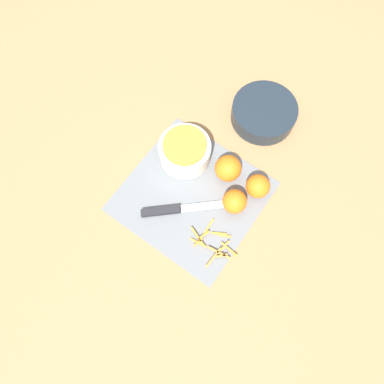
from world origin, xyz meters
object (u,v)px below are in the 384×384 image
object	(u,v)px
orange_right	(228,168)
orange_back	(235,201)
bowl_speckled	(185,151)
knife	(171,210)
orange_left	(258,186)
bowl_dark	(264,113)

from	to	relation	value
orange_right	orange_back	xyz separation A→B (m)	(0.07, -0.07, -0.00)
bowl_speckled	orange_back	bearing A→B (deg)	-12.19
knife	orange_left	distance (m)	0.25
orange_right	knife	bearing A→B (deg)	-109.23
bowl_dark	orange_left	size ratio (longest dim) A/B	2.90
knife	bowl_dark	bearing A→B (deg)	40.89
orange_left	bowl_dark	bearing A→B (deg)	117.28
orange_back	bowl_dark	bearing A→B (deg)	106.03
orange_right	orange_back	bearing A→B (deg)	-45.77
bowl_dark	bowl_speckled	bearing A→B (deg)	-114.62
bowl_speckled	orange_left	bearing A→B (deg)	8.08
orange_right	bowl_dark	bearing A→B (deg)	94.01
bowl_speckled	orange_right	xyz separation A→B (m)	(0.13, 0.03, -0.00)
bowl_dark	knife	size ratio (longest dim) A/B	0.95
bowl_speckled	orange_left	xyz separation A→B (m)	(0.23, 0.03, -0.01)
bowl_speckled	orange_right	world-z (taller)	bowl_speckled
bowl_speckled	bowl_dark	distance (m)	0.28
knife	orange_right	distance (m)	0.20
bowl_dark	orange_back	world-z (taller)	orange_back
orange_right	orange_back	distance (m)	0.10
bowl_speckled	bowl_dark	xyz separation A→B (m)	(0.12, 0.25, -0.02)
bowl_dark	orange_back	xyz separation A→B (m)	(0.08, -0.29, 0.01)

